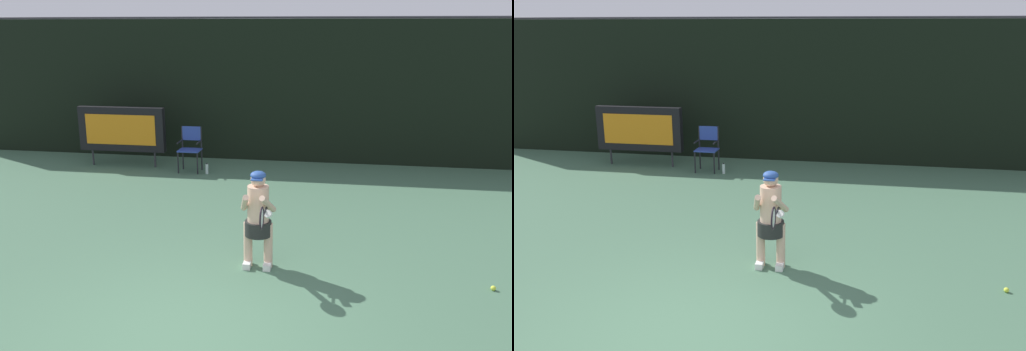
# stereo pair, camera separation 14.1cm
# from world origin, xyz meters

# --- Properties ---
(ground) EXTENTS (18.00, 22.00, 0.03)m
(ground) POSITION_xyz_m (0.00, -0.19, -0.01)
(ground) COLOR #446B50
(backdrop_screen) EXTENTS (18.00, 0.12, 3.66)m
(backdrop_screen) POSITION_xyz_m (0.00, 8.50, 1.81)
(backdrop_screen) COLOR black
(backdrop_screen) RESTS_ON ground
(scoreboard) EXTENTS (2.20, 0.21, 1.50)m
(scoreboard) POSITION_xyz_m (-3.71, 7.28, 0.95)
(scoreboard) COLOR black
(scoreboard) RESTS_ON ground
(umpire_chair) EXTENTS (0.52, 0.44, 1.08)m
(umpire_chair) POSITION_xyz_m (-1.90, 7.08, 0.62)
(umpire_chair) COLOR black
(umpire_chair) RESTS_ON ground
(water_bottle) EXTENTS (0.07, 0.07, 0.27)m
(water_bottle) POSITION_xyz_m (-1.45, 6.88, 0.12)
(water_bottle) COLOR silver
(water_bottle) RESTS_ON ground
(tennis_player) EXTENTS (0.53, 0.60, 1.46)m
(tennis_player) POSITION_xyz_m (0.57, 2.02, 0.79)
(tennis_player) COLOR white
(tennis_player) RESTS_ON ground
(tennis_racket) EXTENTS (0.03, 0.60, 0.31)m
(tennis_racket) POSITION_xyz_m (0.71, 1.47, 0.97)
(tennis_racket) COLOR black
(tennis_ball_loose) EXTENTS (0.07, 0.07, 0.07)m
(tennis_ball_loose) POSITION_xyz_m (0.35, 3.74, 0.03)
(tennis_ball_loose) COLOR #CCDB3D
(tennis_ball_loose) RESTS_ON ground
(tennis_ball_spare) EXTENTS (0.07, 0.07, 0.07)m
(tennis_ball_spare) POSITION_xyz_m (3.81, 1.79, 0.03)
(tennis_ball_spare) COLOR #CCDB3D
(tennis_ball_spare) RESTS_ON ground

